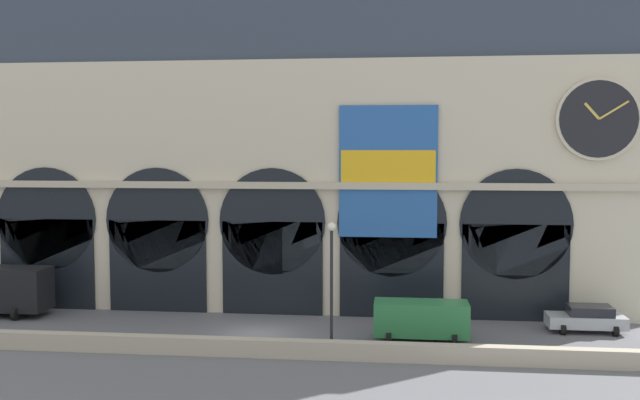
% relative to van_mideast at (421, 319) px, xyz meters
% --- Properties ---
extents(ground_plane, '(200.00, 200.00, 0.00)m').
position_rel_van_mideast_xyz_m(ground_plane, '(-9.33, 0.32, -1.25)').
color(ground_plane, slate).
extents(quay_parapet_wall, '(90.00, 0.70, 0.93)m').
position_rel_van_mideast_xyz_m(quay_parapet_wall, '(-9.33, -3.96, -0.78)').
color(quay_parapet_wall, '#B2A891').
rests_on(quay_parapet_wall, ground).
extents(station_building, '(47.22, 5.32, 20.87)m').
position_rel_van_mideast_xyz_m(station_building, '(-9.29, 7.79, 8.86)').
color(station_building, beige).
rests_on(station_building, ground).
extents(van_mideast, '(5.20, 2.48, 2.20)m').
position_rel_van_mideast_xyz_m(van_mideast, '(0.00, 0.00, 0.00)').
color(van_mideast, '#2D7A42').
rests_on(van_mideast, ground).
extents(car_east, '(4.40, 2.22, 1.55)m').
position_rel_van_mideast_xyz_m(car_east, '(9.66, 3.01, -0.44)').
color(car_east, '#ADB2B7').
rests_on(car_east, ground).
extents(street_lamp_quayside, '(0.44, 0.44, 6.90)m').
position_rel_van_mideast_xyz_m(street_lamp_quayside, '(-4.70, -3.16, 3.17)').
color(street_lamp_quayside, black).
rests_on(street_lamp_quayside, ground).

